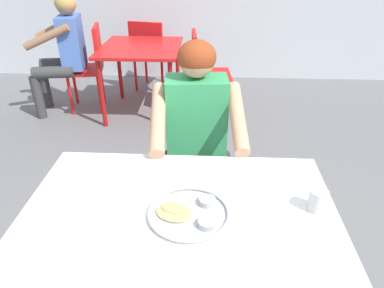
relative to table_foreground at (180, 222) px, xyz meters
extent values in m
cube|color=white|center=(0.00, 0.00, 0.06)|extent=(1.23, 0.79, 0.03)
cylinder|color=#B2B2B7|center=(-0.55, 0.34, -0.31)|extent=(0.04, 0.04, 0.70)
cylinder|color=#B2B2B7|center=(0.55, 0.34, -0.31)|extent=(0.04, 0.04, 0.70)
cylinder|color=#B7BABF|center=(0.04, -0.04, 0.07)|extent=(0.32, 0.32, 0.01)
torus|color=#B7BABF|center=(0.04, -0.04, 0.09)|extent=(0.32, 0.32, 0.01)
cylinder|color=#B2B5BA|center=(0.11, -0.10, 0.09)|extent=(0.07, 0.07, 0.03)
cylinder|color=#9E4714|center=(0.11, -0.10, 0.10)|extent=(0.06, 0.06, 0.01)
cylinder|color=#B2B5BA|center=(0.11, 0.03, 0.09)|extent=(0.07, 0.07, 0.03)
cylinder|color=maroon|center=(0.11, 0.03, 0.10)|extent=(0.06, 0.06, 0.01)
ellipsoid|color=tan|center=(-0.02, -0.04, 0.08)|extent=(0.17, 0.15, 0.01)
ellipsoid|color=tan|center=(-0.02, -0.02, 0.09)|extent=(0.11, 0.08, 0.01)
cylinder|color=silver|center=(0.53, 0.02, 0.12)|extent=(0.07, 0.07, 0.09)
cylinder|color=#593319|center=(0.53, 0.02, 0.14)|extent=(0.06, 0.06, 0.02)
cube|color=silver|center=(0.03, 0.80, -0.22)|extent=(0.44, 0.46, 0.04)
cube|color=silver|center=(0.02, 1.00, 0.01)|extent=(0.39, 0.07, 0.42)
cylinder|color=silver|center=(0.21, 0.65, -0.45)|extent=(0.03, 0.03, 0.42)
cylinder|color=silver|center=(-0.12, 0.62, -0.45)|extent=(0.03, 0.03, 0.42)
cylinder|color=silver|center=(0.18, 0.99, -0.45)|extent=(0.03, 0.03, 0.42)
cylinder|color=silver|center=(-0.14, 0.96, -0.45)|extent=(0.03, 0.03, 0.42)
cylinder|color=#2C2C2C|center=(0.22, 0.37, -0.43)|extent=(0.10, 0.10, 0.46)
cylinder|color=#2C2C2C|center=(0.20, 0.57, -0.16)|extent=(0.15, 0.41, 0.12)
cylinder|color=#2C2C2C|center=(-0.08, 0.34, -0.43)|extent=(0.10, 0.10, 0.46)
cylinder|color=#2C2C2C|center=(-0.10, 0.54, -0.16)|extent=(0.15, 0.41, 0.12)
cube|color=#339959|center=(0.03, 0.75, 0.09)|extent=(0.36, 0.23, 0.50)
cylinder|color=tan|center=(0.25, 0.59, 0.19)|extent=(0.11, 0.46, 0.25)
cylinder|color=tan|center=(-0.16, 0.56, 0.19)|extent=(0.11, 0.46, 0.25)
sphere|color=tan|center=(0.03, 0.75, 0.44)|extent=(0.19, 0.19, 0.19)
ellipsoid|color=maroon|center=(0.03, 0.75, 0.46)|extent=(0.21, 0.20, 0.18)
cube|color=red|center=(-0.61, 2.49, 0.05)|extent=(0.80, 0.87, 0.03)
cylinder|color=#A31414|center=(-0.95, 2.11, -0.31)|extent=(0.04, 0.04, 0.69)
cylinder|color=#A31414|center=(-0.27, 2.11, -0.31)|extent=(0.04, 0.04, 0.69)
cylinder|color=#A31414|center=(-0.95, 2.86, -0.31)|extent=(0.04, 0.04, 0.69)
cylinder|color=#A31414|center=(-0.27, 2.86, -0.31)|extent=(0.04, 0.04, 0.69)
cube|color=red|center=(-1.25, 2.55, -0.21)|extent=(0.45, 0.44, 0.04)
cube|color=red|center=(-1.07, 2.58, 0.02)|extent=(0.10, 0.36, 0.44)
cylinder|color=red|center=(-1.37, 2.37, -0.44)|extent=(0.03, 0.03, 0.42)
cylinder|color=red|center=(-1.43, 2.67, -0.44)|extent=(0.03, 0.03, 0.42)
cylinder|color=red|center=(-1.07, 2.43, -0.44)|extent=(0.03, 0.03, 0.42)
cylinder|color=red|center=(-1.13, 2.72, -0.44)|extent=(0.03, 0.03, 0.42)
cube|color=red|center=(0.12, 2.45, -0.22)|extent=(0.43, 0.47, 0.04)
cube|color=red|center=(-0.06, 2.44, 0.00)|extent=(0.07, 0.42, 0.42)
cylinder|color=red|center=(0.26, 2.65, -0.45)|extent=(0.03, 0.03, 0.42)
cylinder|color=red|center=(0.29, 2.29, -0.45)|extent=(0.03, 0.03, 0.42)
cylinder|color=red|center=(-0.05, 2.62, -0.45)|extent=(0.03, 0.03, 0.42)
cylinder|color=red|center=(-0.02, 2.26, -0.45)|extent=(0.03, 0.03, 0.42)
cube|color=red|center=(-0.61, 3.24, -0.22)|extent=(0.51, 0.51, 0.04)
cube|color=red|center=(-0.65, 3.04, 0.00)|extent=(0.41, 0.12, 0.39)
cylinder|color=red|center=(-0.74, 3.44, -0.45)|extent=(0.03, 0.03, 0.42)
cylinder|color=red|center=(-0.40, 3.37, -0.45)|extent=(0.03, 0.03, 0.42)
cylinder|color=red|center=(-0.82, 3.10, -0.45)|extent=(0.03, 0.03, 0.42)
cylinder|color=red|center=(-0.47, 3.03, -0.45)|extent=(0.03, 0.03, 0.42)
cylinder|color=#3A3A3A|center=(-1.68, 2.27, -0.43)|extent=(0.10, 0.10, 0.45)
cylinder|color=#3A3A3A|center=(-1.48, 2.31, -0.17)|extent=(0.41, 0.18, 0.12)
cylinder|color=#3A3A3A|center=(-1.73, 2.57, -0.43)|extent=(0.10, 0.10, 0.45)
cylinder|color=#3A3A3A|center=(-1.53, 2.60, -0.17)|extent=(0.41, 0.18, 0.12)
cube|color=#4C72C6|center=(-1.31, 2.49, 0.09)|extent=(0.25, 0.37, 0.52)
cylinder|color=#996B4C|center=(-1.45, 2.26, 0.20)|extent=(0.46, 0.15, 0.25)
cylinder|color=#996B4C|center=(-1.52, 2.66, 0.20)|extent=(0.46, 0.15, 0.25)
sphere|color=#996B4C|center=(-1.31, 2.49, 0.45)|extent=(0.19, 0.19, 0.19)
ellipsoid|color=tan|center=(-1.31, 2.49, 0.47)|extent=(0.21, 0.20, 0.18)
camera|label=1|loc=(0.11, -1.07, 0.98)|focal=33.14mm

